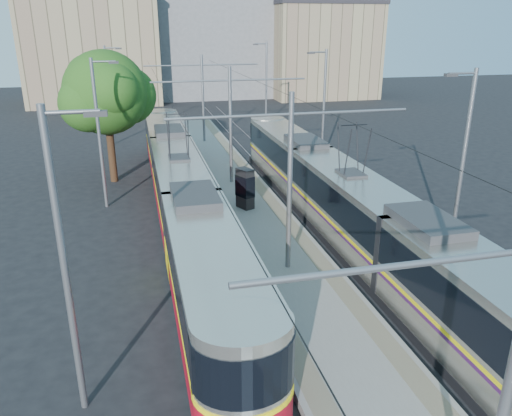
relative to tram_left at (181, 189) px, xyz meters
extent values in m
plane|color=black|center=(3.60, -14.93, -1.71)|extent=(160.00, 160.00, 0.00)
cube|color=gray|center=(3.60, 2.07, -1.56)|extent=(4.00, 50.00, 0.30)
cube|color=gray|center=(2.15, 2.07, -1.40)|extent=(0.70, 50.00, 0.01)
cube|color=gray|center=(5.05, 2.07, -1.40)|extent=(0.70, 50.00, 0.01)
cube|color=gray|center=(-0.72, 2.07, -1.69)|extent=(0.07, 70.00, 0.03)
cube|color=gray|center=(0.72, 2.07, -1.69)|extent=(0.07, 70.00, 0.03)
cube|color=gray|center=(6.48, 2.07, -1.69)|extent=(0.07, 70.00, 0.03)
cube|color=gray|center=(7.92, 2.07, -1.69)|extent=(0.07, 70.00, 0.03)
cube|color=black|center=(0.00, 0.00, -1.51)|extent=(2.30, 31.50, 0.40)
cube|color=beige|center=(0.00, 0.00, 0.14)|extent=(2.40, 29.90, 2.90)
cube|color=black|center=(0.00, 0.00, 0.64)|extent=(2.43, 29.90, 1.30)
cube|color=yellow|center=(0.00, 0.00, -0.26)|extent=(2.43, 29.90, 0.12)
cube|color=#A9091B|center=(0.00, 0.00, -0.76)|extent=(2.42, 29.90, 1.10)
cube|color=#2D2D30|center=(0.00, 0.00, 1.74)|extent=(1.68, 3.00, 0.30)
cube|color=black|center=(7.20, -4.59, -1.51)|extent=(2.30, 30.60, 0.40)
cube|color=#A9A49B|center=(7.20, -4.59, 0.14)|extent=(2.40, 29.00, 2.90)
cube|color=black|center=(7.20, -4.59, 0.64)|extent=(2.43, 29.00, 1.30)
cube|color=yellow|center=(7.20, -4.59, -0.26)|extent=(2.43, 29.00, 0.12)
cube|color=#3D1448|center=(7.20, -4.59, -0.41)|extent=(2.43, 29.00, 0.10)
cube|color=#2D2D30|center=(7.20, -4.59, 1.74)|extent=(1.68, 3.00, 0.30)
cylinder|color=slate|center=(3.60, -18.93, 2.09)|extent=(0.20, 0.20, 7.00)
cylinder|color=slate|center=(3.60, -6.93, 2.09)|extent=(0.20, 0.20, 7.00)
cylinder|color=slate|center=(3.60, -6.93, 4.79)|extent=(9.20, 0.10, 0.10)
cylinder|color=slate|center=(3.60, 5.07, 2.09)|extent=(0.20, 0.20, 7.00)
cylinder|color=slate|center=(3.60, 5.07, 4.79)|extent=(9.20, 0.10, 0.10)
cylinder|color=slate|center=(3.60, 17.07, 2.09)|extent=(0.20, 0.20, 7.00)
cylinder|color=slate|center=(3.60, 17.07, 4.79)|extent=(9.20, 0.10, 0.10)
cylinder|color=black|center=(0.00, 2.07, 3.84)|extent=(0.02, 70.00, 0.02)
cylinder|color=black|center=(7.20, 2.07, 3.84)|extent=(0.02, 70.00, 0.02)
cylinder|color=slate|center=(-3.90, -12.93, 2.29)|extent=(0.18, 0.18, 8.00)
cube|color=#2D2D30|center=(-2.80, -12.93, 6.04)|extent=(0.50, 0.22, 0.12)
cylinder|color=slate|center=(-3.90, 3.07, 2.29)|extent=(0.18, 0.18, 8.00)
cube|color=#2D2D30|center=(-2.80, 3.07, 6.04)|extent=(0.50, 0.22, 0.12)
cylinder|color=slate|center=(-3.90, 19.07, 2.29)|extent=(0.18, 0.18, 8.00)
cube|color=#2D2D30|center=(-2.80, 19.07, 6.04)|extent=(0.50, 0.22, 0.12)
cylinder|color=slate|center=(11.10, -6.93, 2.29)|extent=(0.18, 0.18, 8.00)
cube|color=#2D2D30|center=(10.00, -6.93, 6.04)|extent=(0.50, 0.22, 0.12)
cylinder|color=slate|center=(11.10, 9.07, 2.29)|extent=(0.18, 0.18, 8.00)
cube|color=#2D2D30|center=(10.00, 9.07, 6.04)|extent=(0.50, 0.22, 0.12)
cylinder|color=slate|center=(11.10, 25.07, 2.29)|extent=(0.18, 0.18, 8.00)
cube|color=#2D2D30|center=(10.00, 25.07, 6.04)|extent=(0.50, 0.22, 0.12)
cube|color=black|center=(3.41, 0.27, -0.32)|extent=(0.91, 1.09, 2.17)
cube|color=black|center=(3.41, 0.27, -0.18)|extent=(0.96, 1.14, 1.13)
cylinder|color=#382314|center=(-3.60, 7.96, 0.00)|extent=(0.47, 0.47, 3.41)
sphere|color=#1B4915|center=(-3.60, 7.96, 3.95)|extent=(5.12, 5.12, 5.12)
sphere|color=#1B4915|center=(-2.32, 8.81, 3.63)|extent=(3.63, 3.63, 3.63)
cube|color=gray|center=(-6.40, 45.07, 4.65)|extent=(16.00, 12.00, 12.71)
cube|color=slate|center=(9.60, 49.07, 5.59)|extent=(18.00, 14.00, 14.60)
cube|color=gray|center=(23.60, 43.07, 4.29)|extent=(14.00, 10.00, 12.00)
cube|color=#262328|center=(23.60, 43.07, 10.54)|extent=(14.28, 10.20, 0.50)
camera|label=1|loc=(-1.97, -24.37, 7.88)|focal=35.00mm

